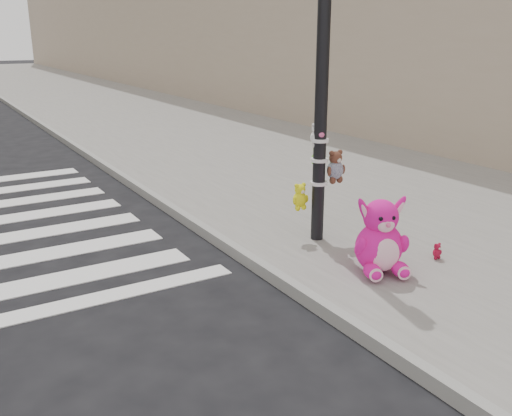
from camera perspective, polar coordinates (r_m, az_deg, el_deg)
ground at (r=4.97m, az=-6.11°, el=-16.14°), size 120.00×120.00×0.00m
sidewalk_near at (r=15.57m, az=-5.06°, el=7.28°), size 7.00×80.00×0.14m
curb_edge at (r=14.43m, az=-17.52°, el=5.77°), size 0.12×80.00×0.15m
signal_pole at (r=7.13m, az=6.62°, el=9.79°), size 0.69×0.48×4.00m
pink_bunny at (r=6.48m, az=12.32°, el=-3.27°), size 0.73×0.79×0.89m
red_teddy at (r=7.11m, az=17.64°, el=-4.12°), size 0.14×0.10×0.20m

